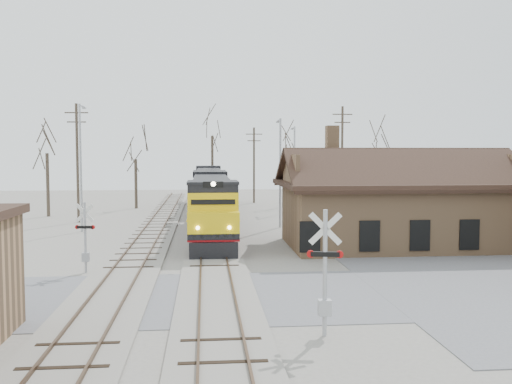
# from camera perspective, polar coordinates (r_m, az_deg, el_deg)

# --- Properties ---
(ground) EXTENTS (140.00, 140.00, 0.00)m
(ground) POSITION_cam_1_polar(r_m,az_deg,el_deg) (24.75, -3.93, -10.37)
(ground) COLOR gray
(ground) RESTS_ON ground
(road) EXTENTS (60.00, 9.00, 0.03)m
(road) POSITION_cam_1_polar(r_m,az_deg,el_deg) (24.75, -3.93, -10.34)
(road) COLOR #5D5D62
(road) RESTS_ON ground
(track_main) EXTENTS (3.40, 90.00, 0.24)m
(track_main) POSITION_cam_1_polar(r_m,az_deg,el_deg) (39.45, -4.42, -4.87)
(track_main) COLOR gray
(track_main) RESTS_ON ground
(track_siding) EXTENTS (3.40, 90.00, 0.24)m
(track_siding) POSITION_cam_1_polar(r_m,az_deg,el_deg) (39.64, -10.96, -4.88)
(track_siding) COLOR gray
(track_siding) RESTS_ON ground
(depot) EXTENTS (15.20, 9.31, 7.90)m
(depot) POSITION_cam_1_polar(r_m,az_deg,el_deg) (38.27, 13.89, -1.71)
(depot) COLOR #9F7752
(depot) RESTS_ON ground
(locomotive_lead) EXTENTS (2.99, 20.04, 4.45)m
(locomotive_lead) POSITION_cam_1_polar(r_m,az_deg,el_deg) (41.51, -4.48, -1.27)
(locomotive_lead) COLOR black
(locomotive_lead) RESTS_ON ground
(locomotive_trailing) EXTENTS (2.99, 20.04, 4.21)m
(locomotive_trailing) POSITION_cam_1_polar(r_m,az_deg,el_deg) (61.77, -4.72, 0.46)
(locomotive_trailing) COLOR black
(locomotive_trailing) RESTS_ON ground
(crossbuck_near) EXTENTS (1.21, 0.32, 4.25)m
(crossbuck_near) POSITION_cam_1_polar(r_m,az_deg,el_deg) (19.29, 6.90, -8.47)
(crossbuck_near) COLOR #A5A8AD
(crossbuck_near) RESTS_ON ground
(crossbuck_far) EXTENTS (1.03, 0.28, 3.61)m
(crossbuck_far) POSITION_cam_1_polar(r_m,az_deg,el_deg) (30.26, -16.71, -4.56)
(crossbuck_far) COLOR #A5A8AD
(crossbuck_far) RESTS_ON ground
(streetlight_a) EXTENTS (0.25, 2.04, 9.82)m
(streetlight_a) POSITION_cam_1_polar(r_m,az_deg,el_deg) (45.83, -17.11, 2.97)
(streetlight_a) COLOR #A5A8AD
(streetlight_a) RESTS_ON ground
(streetlight_b) EXTENTS (0.25, 2.04, 8.86)m
(streetlight_b) POSITION_cam_1_polar(r_m,az_deg,el_deg) (46.49, 2.42, 2.55)
(streetlight_b) COLOR #A5A8AD
(streetlight_b) RESTS_ON ground
(streetlight_c) EXTENTS (0.25, 2.04, 8.79)m
(streetlight_c) POSITION_cam_1_polar(r_m,az_deg,el_deg) (59.39, 3.84, 2.83)
(streetlight_c) COLOR #A5A8AD
(streetlight_c) RESTS_ON ground
(utility_pole_a) EXTENTS (2.00, 0.24, 10.36)m
(utility_pole_a) POSITION_cam_1_polar(r_m,az_deg,el_deg) (52.02, -17.43, 3.01)
(utility_pole_a) COLOR #382D23
(utility_pole_a) RESTS_ON ground
(utility_pole_b) EXTENTS (2.00, 0.24, 9.12)m
(utility_pole_b) POSITION_cam_1_polar(r_m,az_deg,el_deg) (69.04, -0.20, 2.87)
(utility_pole_b) COLOR #382D23
(utility_pole_b) RESTS_ON ground
(utility_pole_c) EXTENTS (2.00, 0.24, 10.71)m
(utility_pole_c) POSITION_cam_1_polar(r_m,az_deg,el_deg) (57.85, 8.60, 3.41)
(utility_pole_c) COLOR #382D23
(utility_pole_c) RESTS_ON ground
(tree_a) EXTENTS (4.04, 4.04, 9.89)m
(tree_a) POSITION_cam_1_polar(r_m,az_deg,el_deg) (57.79, -20.20, 4.65)
(tree_a) COLOR #382D23
(tree_a) RESTS_ON ground
(tree_b) EXTENTS (3.60, 3.60, 8.81)m
(tree_b) POSITION_cam_1_polar(r_m,az_deg,el_deg) (63.43, -11.96, 4.03)
(tree_b) COLOR #382D23
(tree_b) RESTS_ON ground
(tree_c) EXTENTS (5.48, 5.48, 13.44)m
(tree_c) POSITION_cam_1_polar(r_m,az_deg,el_deg) (72.75, -4.41, 6.70)
(tree_c) COLOR #382D23
(tree_c) RESTS_ON ground
(tree_d) EXTENTS (4.24, 4.24, 10.39)m
(tree_d) POSITION_cam_1_polar(r_m,az_deg,el_deg) (65.39, 3.43, 5.10)
(tree_d) COLOR #382D23
(tree_d) RESTS_ON ground
(tree_e) EXTENTS (4.16, 4.16, 10.19)m
(tree_e) POSITION_cam_1_polar(r_m,az_deg,el_deg) (65.89, 12.42, 4.88)
(tree_e) COLOR #382D23
(tree_e) RESTS_ON ground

